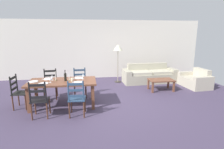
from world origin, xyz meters
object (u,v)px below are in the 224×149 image
(wine_glass_near_left, at_px, (50,79))
(coffee_cup_primary, at_px, (72,80))
(wine_glass_far_left, at_px, (52,76))
(wine_bottle, at_px, (65,77))
(coffee_table, at_px, (161,81))
(dining_table, at_px, (62,84))
(dining_chair_far_left, at_px, (50,84))
(dining_chair_near_right, at_px, (77,98))
(dining_chair_head_west, at_px, (19,92))
(wine_glass_far_right, at_px, (83,75))
(standing_lamp, at_px, (118,50))
(wine_glass_near_right, at_px, (82,78))
(armchair_upholstered, at_px, (196,81))
(dining_chair_far_right, at_px, (80,83))
(dining_chair_near_left, at_px, (40,100))
(couch, at_px, (149,75))

(wine_glass_near_left, bearing_deg, coffee_cup_primary, 6.72)
(wine_glass_far_left, bearing_deg, wine_bottle, -19.71)
(wine_glass_far_left, distance_m, coffee_table, 3.84)
(dining_table, relative_size, dining_chair_far_left, 1.98)
(wine_glass_far_left, bearing_deg, dining_chair_near_right, -50.61)
(dining_chair_head_west, xyz_separation_m, wine_glass_far_right, (1.78, 0.16, 0.38))
(wine_glass_near_left, bearing_deg, wine_glass_far_right, 18.66)
(coffee_cup_primary, xyz_separation_m, standing_lamp, (1.75, 2.47, 0.62))
(dining_table, bearing_deg, wine_glass_near_right, -13.38)
(armchair_upholstered, bearing_deg, dining_chair_far_right, -173.67)
(dining_chair_far_left, relative_size, wine_glass_near_right, 5.96)
(wine_bottle, distance_m, coffee_cup_primary, 0.22)
(coffee_table, xyz_separation_m, standing_lamp, (-1.39, 1.40, 1.06))
(wine_glass_near_left, relative_size, wine_glass_near_right, 1.00)
(wine_glass_near_left, bearing_deg, dining_table, 27.12)
(wine_glass_far_right, bearing_deg, dining_chair_near_right, -99.61)
(wine_glass_near_right, bearing_deg, dining_chair_far_right, 97.30)
(wine_glass_far_left, relative_size, wine_glass_far_right, 1.00)
(standing_lamp, bearing_deg, dining_chair_near_left, -128.75)
(wine_bottle, xyz_separation_m, couch, (3.28, 2.21, -0.58))
(dining_chair_near_right, relative_size, wine_glass_near_left, 5.96)
(couch, height_order, standing_lamp, standing_lamp)
(coffee_cup_primary, distance_m, coffee_table, 3.34)
(dining_chair_far_right, xyz_separation_m, couch, (2.91, 1.46, -0.19))
(couch, height_order, coffee_table, couch)
(wine_glass_near_left, height_order, wine_glass_far_left, same)
(dining_chair_head_west, height_order, wine_bottle, wine_bottle)
(dining_chair_far_left, bearing_deg, armchair_upholstered, 5.46)
(wine_glass_near_left, height_order, coffee_table, wine_glass_near_left)
(dining_chair_near_left, height_order, dining_chair_far_left, same)
(coffee_cup_primary, bearing_deg, dining_chair_head_west, 177.04)
(dining_chair_head_west, height_order, couch, dining_chair_head_west)
(wine_bottle, relative_size, wine_glass_near_right, 1.96)
(dining_chair_head_west, distance_m, standing_lamp, 4.12)
(armchair_upholstered, distance_m, standing_lamp, 3.39)
(coffee_table, distance_m, armchair_upholstered, 1.61)
(dining_table, height_order, couch, couch)
(dining_chair_far_right, xyz_separation_m, standing_lamp, (1.56, 1.65, 0.93))
(wine_glass_far_right, relative_size, coffee_table, 0.18)
(wine_glass_far_left, xyz_separation_m, standing_lamp, (2.32, 2.26, 0.55))
(dining_chair_near_right, relative_size, armchair_upholstered, 0.79)
(dining_table, distance_m, couch, 4.05)
(wine_glass_far_right, bearing_deg, dining_table, -165.99)
(wine_bottle, bearing_deg, dining_chair_far_left, 128.28)
(dining_chair_far_left, xyz_separation_m, coffee_table, (3.90, 0.27, -0.12))
(dining_chair_head_west, height_order, wine_glass_far_right, dining_chair_head_west)
(dining_chair_head_west, bearing_deg, coffee_cup_primary, -2.96)
(dining_chair_near_right, height_order, standing_lamp, standing_lamp)
(coffee_table, bearing_deg, couch, 91.83)
(dining_chair_near_left, xyz_separation_m, couch, (3.84, 2.93, -0.19))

